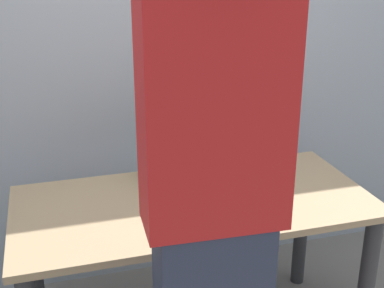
# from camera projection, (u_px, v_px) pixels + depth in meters

# --- Properties ---
(desk) EXTENTS (1.49, 0.70, 0.74)m
(desk) POSITION_uv_depth(u_px,v_px,m) (194.00, 227.00, 2.20)
(desk) COLOR #9E8460
(desk) RESTS_ON ground
(laptop) EXTENTS (0.32, 0.32, 0.20)m
(laptop) POSITION_uv_depth(u_px,v_px,m) (220.00, 177.00, 2.25)
(laptop) COLOR #383D4C
(laptop) RESTS_ON desk
(beer_bottle_brown) EXTENTS (0.07, 0.07, 0.28)m
(beer_bottle_brown) POSITION_uv_depth(u_px,v_px,m) (166.00, 156.00, 2.33)
(beer_bottle_brown) COLOR brown
(beer_bottle_brown) RESTS_ON desk
(beer_bottle_green) EXTENTS (0.07, 0.07, 0.26)m
(beer_bottle_green) POSITION_uv_depth(u_px,v_px,m) (161.00, 162.00, 2.27)
(beer_bottle_green) COLOR #472B14
(beer_bottle_green) RESTS_ON desk
(beer_bottle_dark) EXTENTS (0.07, 0.07, 0.29)m
(beer_bottle_dark) POSITION_uv_depth(u_px,v_px,m) (148.00, 152.00, 2.35)
(beer_bottle_dark) COLOR #1E5123
(beer_bottle_dark) RESTS_ON desk
(person_figure) EXTENTS (0.41, 0.29, 1.91)m
(person_figure) POSITION_uv_depth(u_px,v_px,m) (213.00, 218.00, 1.48)
(person_figure) COLOR #2D3347
(person_figure) RESTS_ON ground
(back_wall) EXTENTS (6.00, 0.10, 2.60)m
(back_wall) POSITION_uv_depth(u_px,v_px,m) (155.00, 39.00, 2.58)
(back_wall) COLOR #99A3AD
(back_wall) RESTS_ON ground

